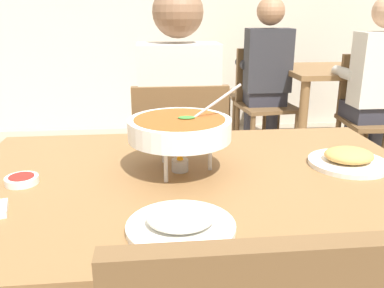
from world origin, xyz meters
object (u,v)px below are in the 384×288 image
dining_table_main (197,208)px  chair_diner_main (179,163)px  diner_main (178,114)px  chair_bg_corner (261,86)px  chair_bg_right (263,96)px  appetizer_plate (348,159)px  dining_table_far (341,84)px  rice_plate (181,222)px  patron_bg_middle (377,80)px  patron_bg_right (266,69)px  curry_bowl (180,129)px  sauce_dish (22,179)px  chair_bg_middle (371,109)px

dining_table_main → chair_diner_main: chair_diner_main is taller
dining_table_main → diner_main: 0.78m
chair_bg_corner → chair_bg_right: bearing=-103.0°
chair_bg_corner → appetizer_plate: bearing=-99.7°
chair_diner_main → dining_table_far: chair_diner_main is taller
chair_bg_corner → rice_plate: bearing=-108.3°
diner_main → chair_bg_corner: size_ratio=1.46×
diner_main → patron_bg_middle: same height
patron_bg_right → dining_table_far: bearing=-2.5°
chair_bg_right → patron_bg_middle: bearing=-47.0°
rice_plate → patron_bg_middle: size_ratio=0.18×
rice_plate → dining_table_far: rice_plate is taller
chair_diner_main → dining_table_main: bearing=-90.0°
chair_diner_main → rice_plate: chair_diner_main is taller
dining_table_main → curry_bowl: size_ratio=4.06×
sauce_dish → patron_bg_middle: (1.93, 1.61, -0.02)m
dining_table_main → patron_bg_right: 2.37m
dining_table_main → appetizer_plate: (0.47, 0.04, 0.12)m
chair_bg_right → appetizer_plate: bearing=-99.0°
rice_plate → chair_bg_middle: (1.56, 2.01, -0.26)m
chair_bg_right → patron_bg_right: (-0.00, -0.05, 0.24)m
dining_table_main → chair_bg_middle: bearing=49.0°
curry_bowl → rice_plate: curry_bowl is taller
curry_bowl → appetizer_plate: curry_bowl is taller
chair_bg_corner → dining_table_main: bearing=-108.9°
dining_table_main → chair_bg_corner: chair_bg_corner is taller
curry_bowl → dining_table_far: size_ratio=0.33×
diner_main → chair_diner_main: bearing=-90.0°
diner_main → patron_bg_middle: size_ratio=1.00×
chair_bg_right → diner_main: bearing=-118.9°
patron_bg_middle → chair_bg_middle: bearing=65.6°
curry_bowl → chair_bg_middle: 2.29m
diner_main → rice_plate: bearing=-93.7°
dining_table_far → chair_bg_middle: (0.02, -0.49, -0.11)m
chair_diner_main → rice_plate: 1.07m
sauce_dish → chair_bg_corner: chair_bg_corner is taller
dining_table_main → curry_bowl: (-0.05, 0.05, 0.23)m
chair_diner_main → chair_bg_right: same height
chair_bg_corner → chair_bg_middle: bearing=-61.8°
curry_bowl → sauce_dish: 0.46m
chair_bg_middle → dining_table_main: bearing=-131.0°
appetizer_plate → chair_bg_middle: (1.01, 1.67, -0.26)m
chair_diner_main → patron_bg_right: (0.83, 1.48, 0.24)m
sauce_dish → chair_bg_right: 2.64m
chair_diner_main → chair_bg_middle: 1.77m
dining_table_main → appetizer_plate: size_ratio=5.62×
dining_table_main → patron_bg_middle: size_ratio=1.03×
chair_bg_right → chair_bg_corner: same height
diner_main → rice_plate: size_ratio=5.46×
rice_plate → sauce_dish: 0.52m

